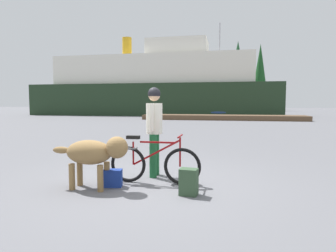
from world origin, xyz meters
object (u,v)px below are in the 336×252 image
object	(u,v)px
handbag_pannier	(113,178)
person_cyclist	(154,123)
dog	(94,153)
sailboat_moored	(219,111)
bicycle	(154,163)
ferry_boat	(155,87)
backpack	(189,182)

from	to	relation	value
handbag_pannier	person_cyclist	bearing A→B (deg)	58.55
dog	handbag_pannier	distance (m)	0.55
person_cyclist	sailboat_moored	bearing A→B (deg)	89.04
bicycle	dog	size ratio (longest dim) A/B	1.23
sailboat_moored	ferry_boat	bearing A→B (deg)	158.94
handbag_pannier	ferry_boat	distance (m)	29.83
dog	handbag_pannier	size ratio (longest dim) A/B	4.25
person_cyclist	dog	distance (m)	1.37
handbag_pannier	bicycle	bearing A→B (deg)	27.68
bicycle	ferry_boat	bearing A→B (deg)	104.02
ferry_boat	dog	bearing A→B (deg)	-77.90
backpack	sailboat_moored	xyz separation A→B (m)	(-0.40, 26.28, 0.32)
dog	backpack	bearing A→B (deg)	-0.68
bicycle	sailboat_moored	world-z (taller)	sailboat_moored
person_cyclist	handbag_pannier	bearing A→B (deg)	-121.45
person_cyclist	sailboat_moored	world-z (taller)	sailboat_moored
backpack	sailboat_moored	distance (m)	26.28
backpack	ferry_boat	bearing A→B (deg)	105.07
bicycle	sailboat_moored	size ratio (longest dim) A/B	0.18
backpack	ferry_boat	xyz separation A→B (m)	(-7.85, 29.14, 3.02)
person_cyclist	backpack	distance (m)	1.59
person_cyclist	dog	world-z (taller)	person_cyclist
dog	handbag_pannier	world-z (taller)	dog
bicycle	handbag_pannier	bearing A→B (deg)	-152.32
bicycle	person_cyclist	xyz separation A→B (m)	(-0.12, 0.52, 0.70)
bicycle	ferry_boat	xyz separation A→B (m)	(-7.15, 28.61, 2.87)
person_cyclist	ferry_boat	bearing A→B (deg)	104.04
handbag_pannier	backpack	bearing A→B (deg)	-8.01
backpack	handbag_pannier	world-z (taller)	backpack
bicycle	backpack	world-z (taller)	bicycle
person_cyclist	handbag_pannier	world-z (taller)	person_cyclist
bicycle	sailboat_moored	xyz separation A→B (m)	(0.30, 25.74, 0.16)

